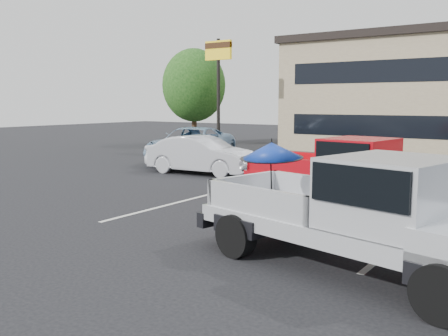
{
  "coord_description": "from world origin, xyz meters",
  "views": [
    {
      "loc": [
        5.52,
        -7.91,
        2.68
      ],
      "look_at": [
        -0.42,
        0.68,
        1.3
      ],
      "focal_mm": 40.0,
      "sensor_mm": 36.0,
      "label": 1
    }
  ],
  "objects_px": {
    "tree_left": "(194,85)",
    "motel_sign": "(218,65)",
    "silver_sedan": "(202,155)",
    "blue_suv": "(192,145)",
    "silver_pickup": "(377,210)",
    "red_pickup": "(353,169)"
  },
  "relations": [
    {
      "from": "motel_sign",
      "to": "tree_left",
      "type": "relative_size",
      "value": 1.0
    },
    {
      "from": "red_pickup",
      "to": "silver_sedan",
      "type": "height_order",
      "value": "red_pickup"
    },
    {
      "from": "tree_left",
      "to": "blue_suv",
      "type": "relative_size",
      "value": 1.07
    },
    {
      "from": "tree_left",
      "to": "blue_suv",
      "type": "height_order",
      "value": "tree_left"
    },
    {
      "from": "red_pickup",
      "to": "silver_sedan",
      "type": "bearing_deg",
      "value": 167.19
    },
    {
      "from": "silver_pickup",
      "to": "silver_sedan",
      "type": "relative_size",
      "value": 1.38
    },
    {
      "from": "motel_sign",
      "to": "silver_sedan",
      "type": "distance_m",
      "value": 9.1
    },
    {
      "from": "motel_sign",
      "to": "tree_left",
      "type": "bearing_deg",
      "value": 143.13
    },
    {
      "from": "tree_left",
      "to": "blue_suv",
      "type": "xyz_separation_m",
      "value": [
        5.62,
        -7.38,
        -2.95
      ]
    },
    {
      "from": "motel_sign",
      "to": "silver_pickup",
      "type": "bearing_deg",
      "value": -47.59
    },
    {
      "from": "silver_sedan",
      "to": "blue_suv",
      "type": "height_order",
      "value": "blue_suv"
    },
    {
      "from": "tree_left",
      "to": "blue_suv",
      "type": "bearing_deg",
      "value": -52.7
    },
    {
      "from": "motel_sign",
      "to": "silver_pickup",
      "type": "distance_m",
      "value": 19.91
    },
    {
      "from": "tree_left",
      "to": "blue_suv",
      "type": "distance_m",
      "value": 9.73
    },
    {
      "from": "motel_sign",
      "to": "tree_left",
      "type": "distance_m",
      "value": 5.08
    },
    {
      "from": "silver_pickup",
      "to": "blue_suv",
      "type": "relative_size",
      "value": 1.06
    },
    {
      "from": "red_pickup",
      "to": "blue_suv",
      "type": "relative_size",
      "value": 0.99
    },
    {
      "from": "motel_sign",
      "to": "blue_suv",
      "type": "distance_m",
      "value": 6.06
    },
    {
      "from": "motel_sign",
      "to": "silver_sedan",
      "type": "xyz_separation_m",
      "value": [
        4.22,
        -7.04,
        -3.94
      ]
    },
    {
      "from": "tree_left",
      "to": "motel_sign",
      "type": "bearing_deg",
      "value": -36.87
    },
    {
      "from": "motel_sign",
      "to": "silver_sedan",
      "type": "height_order",
      "value": "motel_sign"
    },
    {
      "from": "blue_suv",
      "to": "motel_sign",
      "type": "bearing_deg",
      "value": 94.9
    }
  ]
}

